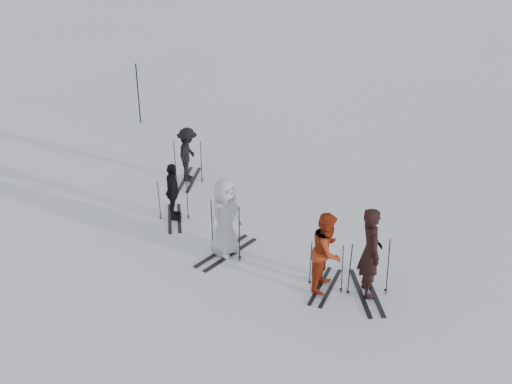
# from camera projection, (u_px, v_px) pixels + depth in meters

# --- Properties ---
(ground) EXTENTS (120.00, 120.00, 0.00)m
(ground) POSITION_uv_depth(u_px,v_px,m) (257.00, 249.00, 15.10)
(ground) COLOR silver
(ground) RESTS_ON ground
(skier_near_dark) EXTENTS (0.52, 0.75, 1.99)m
(skier_near_dark) POSITION_uv_depth(u_px,v_px,m) (370.00, 253.00, 13.08)
(skier_near_dark) COLOR black
(skier_near_dark) RESTS_ON ground
(skier_red) EXTENTS (0.96, 1.05, 1.76)m
(skier_red) POSITION_uv_depth(u_px,v_px,m) (327.00, 252.00, 13.32)
(skier_red) COLOR #9B2F11
(skier_red) RESTS_ON ground
(skier_grey) EXTENTS (1.04, 1.08, 1.87)m
(skier_grey) POSITION_uv_depth(u_px,v_px,m) (225.00, 218.00, 14.51)
(skier_grey) COLOR #B6BAC0
(skier_grey) RESTS_ON ground
(skier_uphill_left) EXTENTS (0.45, 0.91, 1.49)m
(skier_uphill_left) POSITION_uv_depth(u_px,v_px,m) (173.00, 193.00, 16.08)
(skier_uphill_left) COLOR black
(skier_uphill_left) RESTS_ON ground
(skier_uphill_far) EXTENTS (0.73, 1.08, 1.56)m
(skier_uphill_far) POSITION_uv_depth(u_px,v_px,m) (188.00, 155.00, 18.11)
(skier_uphill_far) COLOR black
(skier_uphill_far) RESTS_ON ground
(skis_near_dark) EXTENTS (1.85, 1.07, 1.31)m
(skis_near_dark) POSITION_uv_depth(u_px,v_px,m) (369.00, 267.00, 13.23)
(skis_near_dark) COLOR black
(skis_near_dark) RESTS_ON ground
(skis_red) EXTENTS (1.75, 1.37, 1.13)m
(skis_red) POSITION_uv_depth(u_px,v_px,m) (326.00, 265.00, 13.46)
(skis_red) COLOR black
(skis_red) RESTS_ON ground
(skis_grey) EXTENTS (2.06, 1.95, 1.36)m
(skis_grey) POSITION_uv_depth(u_px,v_px,m) (225.00, 228.00, 14.63)
(skis_grey) COLOR black
(skis_grey) RESTS_ON ground
(skis_uphill_left) EXTENTS (1.66, 0.99, 1.15)m
(skis_uphill_left) POSITION_uv_depth(u_px,v_px,m) (173.00, 199.00, 16.15)
(skis_uphill_left) COLOR black
(skis_uphill_left) RESTS_ON ground
(skis_uphill_far) EXTENTS (1.83, 1.17, 1.25)m
(skis_uphill_far) POSITION_uv_depth(u_px,v_px,m) (188.00, 160.00, 18.18)
(skis_uphill_far) COLOR black
(skis_uphill_far) RESTS_ON ground
(piste_marker) EXTENTS (0.06, 0.06, 2.11)m
(piste_marker) POSITION_uv_depth(u_px,v_px,m) (138.00, 93.00, 22.23)
(piste_marker) COLOR black
(piste_marker) RESTS_ON ground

